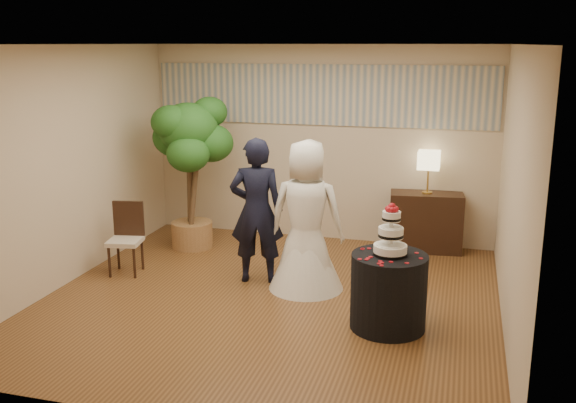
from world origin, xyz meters
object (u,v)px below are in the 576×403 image
(console, at_px, (426,222))
(table_lamp, at_px, (428,172))
(groom, at_px, (257,211))
(bride, at_px, (306,216))
(wedding_cake, at_px, (391,229))
(ficus_tree, at_px, (190,173))
(side_chair, at_px, (125,239))
(cake_table, at_px, (389,292))

(console, relative_size, table_lamp, 1.69)
(groom, height_order, bride, bride)
(wedding_cake, height_order, table_lamp, table_lamp)
(wedding_cake, xyz_separation_m, ficus_tree, (-2.99, 1.92, 0.03))
(console, xyz_separation_m, table_lamp, (0.00, 0.00, 0.70))
(ficus_tree, bearing_deg, console, 12.99)
(bride, bearing_deg, console, -126.07)
(bride, xyz_separation_m, side_chair, (-2.29, -0.12, -0.44))
(groom, relative_size, console, 1.79)
(console, height_order, ficus_tree, ficus_tree)
(console, bearing_deg, bride, -131.02)
(bride, relative_size, ficus_tree, 0.82)
(cake_table, bearing_deg, bride, 141.83)
(ficus_tree, height_order, side_chair, ficus_tree)
(groom, bearing_deg, wedding_cake, 139.46)
(wedding_cake, bearing_deg, side_chair, 168.06)
(groom, xyz_separation_m, side_chair, (-1.66, -0.20, -0.43))
(side_chair, bearing_deg, cake_table, -22.16)
(bride, xyz_separation_m, ficus_tree, (-1.93, 1.09, 0.19))
(bride, height_order, table_lamp, bride)
(bride, height_order, ficus_tree, ficus_tree)
(console, distance_m, table_lamp, 0.70)
(cake_table, bearing_deg, console, 85.89)
(groom, relative_size, side_chair, 1.97)
(bride, distance_m, table_lamp, 2.22)
(cake_table, bearing_deg, side_chair, 168.06)
(cake_table, xyz_separation_m, console, (0.19, 2.65, 0.02))
(table_lamp, distance_m, ficus_tree, 3.26)
(bride, xyz_separation_m, table_lamp, (1.25, 1.82, 0.22))
(groom, height_order, cake_table, groom)
(wedding_cake, bearing_deg, ficus_tree, 147.30)
(groom, height_order, table_lamp, groom)
(cake_table, distance_m, table_lamp, 2.76)
(bride, distance_m, cake_table, 1.44)
(cake_table, relative_size, console, 0.79)
(side_chair, bearing_deg, bride, -7.10)
(table_lamp, bearing_deg, cake_table, -94.11)
(cake_table, bearing_deg, wedding_cake, 0.00)
(table_lamp, height_order, ficus_tree, ficus_tree)
(console, bearing_deg, cake_table, -100.61)
(ficus_tree, distance_m, side_chair, 1.41)
(wedding_cake, relative_size, ficus_tree, 0.25)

